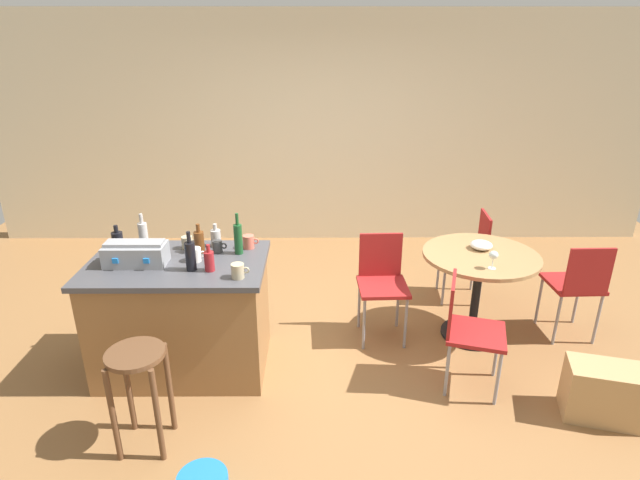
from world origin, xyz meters
TOP-DOWN VIEW (x-y plane):
  - ground_plane at (0.00, 0.00)m, footprint 8.80×8.80m
  - back_wall at (0.00, 2.62)m, footprint 8.00×0.10m
  - kitchen_island at (-1.08, -0.14)m, footprint 1.28×0.83m
  - wooden_stool at (-1.13, -0.97)m, footprint 0.35×0.35m
  - dining_table at (1.27, 0.28)m, footprint 0.94×0.94m
  - folding_chair_near at (2.08, 0.24)m, footprint 0.41×0.41m
  - folding_chair_far at (1.39, 0.96)m, footprint 0.43×0.43m
  - folding_chair_left at (0.48, 0.32)m, footprint 0.42×0.42m
  - folding_chair_right at (1.00, -0.38)m, footprint 0.50×0.50m
  - toolbox at (-1.35, -0.18)m, footprint 0.43×0.22m
  - bottle_0 at (-0.65, 0.01)m, footprint 0.06×0.06m
  - bottle_1 at (-1.57, 0.07)m, footprint 0.08×0.08m
  - bottle_2 at (-0.81, -0.29)m, footprint 0.07×0.07m
  - bottle_3 at (-0.84, 0.16)m, footprint 0.08×0.08m
  - bottle_4 at (-0.93, -0.28)m, footprint 0.07×0.07m
  - bottle_5 at (-0.94, 0.03)m, footprint 0.08×0.08m
  - bottle_6 at (-1.39, 0.14)m, footprint 0.07×0.07m
  - cup_0 at (-0.81, 0.04)m, footprint 0.11×0.07m
  - cup_1 at (-0.94, -0.13)m, footprint 0.12×0.09m
  - cup_2 at (-1.05, 0.11)m, footprint 0.12×0.08m
  - cup_3 at (-0.58, 0.12)m, footprint 0.12×0.09m
  - cup_4 at (-0.59, -0.40)m, footprint 0.12×0.09m
  - wine_glass at (1.26, 0.00)m, footprint 0.07×0.07m
  - serving_bowl at (1.30, 0.38)m, footprint 0.18×0.18m
  - cardboard_box at (1.85, -0.74)m, footprint 0.55×0.40m

SIDE VIEW (x-z plane):
  - ground_plane at x=0.00m, z-range 0.00..0.00m
  - cardboard_box at x=1.85m, z-range 0.00..0.39m
  - kitchen_island at x=-1.08m, z-range 0.00..0.89m
  - folding_chair_right at x=1.00m, z-range 0.07..0.92m
  - wooden_stool at x=-1.13m, z-range 0.16..0.84m
  - folding_chair_far at x=1.39m, z-range 0.08..0.95m
  - folding_chair_near at x=2.08m, z-range 0.08..0.96m
  - folding_chair_left at x=0.48m, z-range 0.09..0.96m
  - dining_table at x=1.27m, z-range 0.20..0.96m
  - serving_bowl at x=1.30m, z-range 0.76..0.83m
  - wine_glass at x=1.26m, z-range 0.80..0.94m
  - cup_0 at x=-0.81m, z-range 0.89..0.98m
  - cup_2 at x=-1.05m, z-range 0.89..0.98m
  - cup_1 at x=-0.94m, z-range 0.89..0.99m
  - cup_4 at x=-0.59m, z-range 0.89..0.99m
  - cup_3 at x=-0.58m, z-range 0.89..0.99m
  - bottle_3 at x=-0.84m, z-range 0.87..1.05m
  - bottle_2 at x=-0.81m, z-range 0.87..1.06m
  - bottle_1 at x=-1.57m, z-range 0.86..1.07m
  - toolbox at x=-1.35m, z-range 0.88..1.06m
  - bottle_5 at x=-0.94m, z-range 0.86..1.09m
  - bottle_6 at x=-1.39m, z-range 0.86..1.12m
  - bottle_4 at x=-0.93m, z-range 0.86..1.14m
  - bottle_0 at x=-0.65m, z-range 0.85..1.17m
  - back_wall at x=0.00m, z-range 0.00..2.70m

